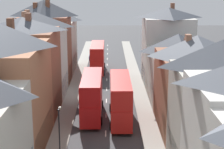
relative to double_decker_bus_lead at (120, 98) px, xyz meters
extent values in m
cube|color=gray|center=(-6.89, 9.64, -2.75)|extent=(2.20, 104.00, 0.14)
cube|color=gray|center=(3.31, 9.64, -2.75)|extent=(2.20, 104.00, 0.14)
cube|color=silver|center=(-1.79, -4.36, -2.81)|extent=(0.14, 1.80, 0.01)
cube|color=silver|center=(-1.79, 1.64, -2.81)|extent=(0.14, 1.80, 0.01)
cube|color=silver|center=(-1.79, 7.64, -2.81)|extent=(0.14, 1.80, 0.01)
cube|color=silver|center=(-1.79, 13.64, -2.81)|extent=(0.14, 1.80, 0.01)
cube|color=silver|center=(-1.79, 19.64, -2.81)|extent=(0.14, 1.80, 0.01)
cube|color=silver|center=(-1.79, 25.64, -2.81)|extent=(0.14, 1.80, 0.01)
cube|color=silver|center=(-1.79, 31.64, -2.81)|extent=(0.14, 1.80, 0.01)
cube|color=silver|center=(-1.79, 37.64, -2.81)|extent=(0.14, 1.80, 0.01)
cube|color=silver|center=(-1.79, 43.64, -2.81)|extent=(0.14, 1.80, 0.01)
cube|color=silver|center=(-1.79, 49.64, -2.81)|extent=(0.14, 1.80, 0.01)
cube|color=silver|center=(-1.79, 55.64, -2.81)|extent=(0.14, 1.80, 0.01)
cube|color=#B2704C|center=(-11.99, -8.08, 2.55)|extent=(8.00, 11.45, 10.74)
cube|color=black|center=(-8.05, -8.08, -1.22)|extent=(0.12, 10.54, 3.20)
cube|color=brown|center=(-11.47, -5.70, 9.75)|extent=(0.60, 0.90, 1.37)
cube|color=brown|center=(-11.99, 1.89, 2.70)|extent=(8.00, 8.48, 11.04)
cube|color=maroon|center=(-8.05, 1.89, -1.22)|extent=(0.12, 7.80, 3.20)
pyramid|color=#474C56|center=(-11.99, 1.89, 9.03)|extent=(8.00, 8.48, 1.62)
cube|color=brown|center=(-11.18, 1.62, 9.68)|extent=(0.60, 0.90, 1.30)
cube|color=brown|center=(-11.62, 3.75, 9.51)|extent=(0.60, 0.90, 0.96)
cube|color=silver|center=(-11.99, 10.14, 2.40)|extent=(8.00, 8.03, 10.44)
cube|color=navy|center=(-8.05, 10.14, -1.22)|extent=(0.12, 7.39, 3.20)
pyramid|color=#474C56|center=(-11.99, 10.14, 8.70)|extent=(8.00, 8.03, 2.14)
cube|color=#99664C|center=(-13.12, 8.18, 9.34)|extent=(0.60, 0.90, 1.28)
cube|color=#99664C|center=(-13.01, 9.63, 9.41)|extent=(0.60, 0.90, 1.42)
cube|color=brown|center=(-11.99, 17.66, 2.84)|extent=(8.00, 7.01, 11.31)
cube|color=black|center=(-8.05, 17.66, -1.22)|extent=(0.12, 6.45, 3.20)
pyramid|color=#474C56|center=(-11.99, 17.66, 9.82)|extent=(8.00, 7.01, 2.65)
cube|color=brown|center=(-11.19, 16.70, 10.51)|extent=(0.60, 0.90, 1.36)
cube|color=brown|center=(-13.21, 16.72, 10.29)|extent=(0.60, 0.90, 0.93)
cube|color=#BCB7A8|center=(-11.99, 26.87, 2.02)|extent=(8.00, 11.40, 9.67)
cube|color=#1E5133|center=(-8.05, 26.87, -1.22)|extent=(0.12, 10.49, 3.20)
pyramid|color=#474C56|center=(-11.99, 26.87, 8.02)|extent=(8.00, 11.40, 2.34)
cube|color=#99664C|center=(-12.99, 29.93, 8.78)|extent=(0.60, 0.90, 1.51)
cube|color=#BCB7A8|center=(8.41, -12.30, 1.97)|extent=(8.00, 7.06, 9.57)
pyramid|color=#474C56|center=(8.41, -12.30, 7.99)|extent=(8.00, 7.06, 2.47)
cube|color=brown|center=(8.41, -3.01, 1.55)|extent=(8.00, 11.51, 8.73)
cube|color=olive|center=(4.47, -3.01, -1.22)|extent=(0.12, 10.59, 3.20)
pyramid|color=#565B66|center=(8.41, -3.01, 7.09)|extent=(8.00, 11.51, 2.36)
cube|color=#99664C|center=(7.39, -3.02, 7.73)|extent=(0.60, 0.90, 1.27)
cube|color=#BCB7A8|center=(8.41, 8.43, 0.73)|extent=(8.00, 11.37, 7.10)
cube|color=maroon|center=(4.47, 8.43, -1.22)|extent=(0.12, 10.46, 3.20)
pyramid|color=#383D47|center=(8.41, 8.43, 5.56)|extent=(8.00, 11.37, 2.54)
cube|color=brown|center=(9.03, 5.56, 6.10)|extent=(0.60, 0.90, 1.09)
cube|color=silver|center=(8.41, 17.79, 2.71)|extent=(8.00, 7.35, 11.06)
cube|color=navy|center=(4.47, 17.79, -1.22)|extent=(0.12, 6.76, 3.20)
pyramid|color=#383D47|center=(8.41, 17.79, 9.05)|extent=(8.00, 7.35, 1.61)
cube|color=brown|center=(9.29, 19.49, 9.77)|extent=(0.60, 0.90, 1.44)
cube|color=red|center=(0.01, -0.02, -1.17)|extent=(2.44, 10.80, 2.50)
cube|color=red|center=(0.01, -0.02, 1.23)|extent=(2.44, 10.58, 2.30)
cube|color=red|center=(0.01, -0.02, 2.43)|extent=(2.39, 10.37, 0.10)
cube|color=#28333D|center=(0.01, 5.33, -0.97)|extent=(2.20, 0.10, 1.20)
cube|color=#28333D|center=(0.01, 5.33, 1.33)|extent=(2.20, 0.10, 1.10)
cube|color=#28333D|center=(-1.18, -0.02, -0.92)|extent=(0.06, 9.18, 0.90)
cube|color=#28333D|center=(-1.18, -0.02, 1.33)|extent=(0.06, 9.18, 0.90)
cube|color=yellow|center=(0.01, 5.33, 2.13)|extent=(1.34, 0.08, 0.32)
cylinder|color=black|center=(-1.21, 3.32, -2.32)|extent=(0.30, 1.00, 1.00)
cylinder|color=black|center=(1.23, 3.32, -2.32)|extent=(0.30, 1.00, 1.00)
cylinder|color=black|center=(-1.21, -2.99, -2.32)|extent=(0.30, 1.00, 1.00)
cylinder|color=black|center=(1.23, -2.99, -2.32)|extent=(0.30, 1.00, 1.00)
cube|color=red|center=(-3.59, 1.31, -1.17)|extent=(2.44, 10.80, 2.50)
cube|color=red|center=(-3.59, 1.31, 1.23)|extent=(2.44, 10.58, 2.30)
cube|color=red|center=(-3.59, 1.31, 2.43)|extent=(2.39, 10.37, 0.10)
cube|color=#28333D|center=(-3.59, 6.66, -0.97)|extent=(2.20, 0.10, 1.20)
cube|color=#28333D|center=(-3.59, 6.66, 1.33)|extent=(2.20, 0.10, 1.10)
cube|color=#28333D|center=(-4.78, 1.31, -0.92)|extent=(0.06, 9.18, 0.90)
cube|color=#28333D|center=(-4.78, 1.31, 1.33)|extent=(0.06, 9.18, 0.90)
cube|color=yellow|center=(-3.59, 6.66, 2.13)|extent=(1.34, 0.08, 0.32)
cylinder|color=black|center=(-4.81, 4.66, -2.32)|extent=(0.30, 1.00, 1.00)
cylinder|color=black|center=(-2.37, 4.66, -2.32)|extent=(0.30, 1.00, 1.00)
cylinder|color=black|center=(-4.81, -1.66, -2.32)|extent=(0.30, 1.00, 1.00)
cylinder|color=black|center=(-2.37, -1.66, -2.32)|extent=(0.30, 1.00, 1.00)
cube|color=red|center=(-3.59, 25.56, -1.17)|extent=(2.44, 10.80, 2.50)
cube|color=red|center=(-3.59, 25.56, 1.23)|extent=(2.44, 10.58, 2.30)
cube|color=red|center=(-3.59, 25.56, 2.43)|extent=(2.39, 10.37, 0.10)
cube|color=#28333D|center=(-3.59, 30.91, -0.97)|extent=(2.20, 0.10, 1.20)
cube|color=#28333D|center=(-3.59, 30.91, 1.33)|extent=(2.20, 0.10, 1.10)
cube|color=#28333D|center=(-4.78, 25.56, -0.92)|extent=(0.06, 9.18, 0.90)
cube|color=#28333D|center=(-4.78, 25.56, 1.33)|extent=(0.06, 9.18, 0.90)
cube|color=yellow|center=(-3.59, 30.91, 2.13)|extent=(1.34, 0.08, 0.32)
cylinder|color=black|center=(-4.81, 28.91, -2.32)|extent=(0.30, 1.00, 1.00)
cylinder|color=black|center=(-2.37, 28.91, -2.32)|extent=(0.30, 1.00, 1.00)
cylinder|color=black|center=(-4.81, 22.59, -2.32)|extent=(0.30, 1.00, 1.00)
cylinder|color=black|center=(-2.37, 22.59, -2.32)|extent=(0.30, 1.00, 1.00)
cube|color=silver|center=(-3.59, 12.74, -2.16)|extent=(1.70, 4.41, 0.70)
cube|color=#28333D|center=(-3.59, 12.52, -1.50)|extent=(1.46, 2.20, 0.60)
cylinder|color=black|center=(-4.44, 14.11, -2.51)|extent=(0.20, 0.62, 0.62)
cylinder|color=black|center=(-2.74, 14.11, -2.51)|extent=(0.20, 0.62, 0.62)
cylinder|color=black|center=(-4.44, 11.37, -2.51)|extent=(0.20, 0.62, 0.62)
cylinder|color=black|center=(-2.74, 11.37, -2.51)|extent=(0.20, 0.62, 0.62)
cube|color=maroon|center=(-3.59, 37.47, -2.18)|extent=(1.70, 3.88, 0.66)
cube|color=#28333D|center=(-3.59, 37.28, -1.55)|extent=(1.46, 1.94, 0.60)
cylinder|color=black|center=(-4.44, 38.67, -2.51)|extent=(0.20, 0.62, 0.62)
cylinder|color=black|center=(-2.74, 38.67, -2.51)|extent=(0.20, 0.62, 0.62)
cylinder|color=black|center=(-4.44, 36.27, -2.51)|extent=(0.20, 0.62, 0.62)
cylinder|color=black|center=(-2.74, 36.27, -2.51)|extent=(0.20, 0.62, 0.62)
cube|color=#B7BABF|center=(-4.89, 17.00, -2.12)|extent=(1.70, 4.06, 0.77)
cube|color=#28333D|center=(-4.89, 16.80, -1.43)|extent=(1.46, 2.03, 0.60)
cylinder|color=black|center=(-5.74, 18.26, -2.51)|extent=(0.20, 0.62, 0.62)
cylinder|color=black|center=(-4.04, 18.26, -2.51)|extent=(0.20, 0.62, 0.62)
cylinder|color=black|center=(-5.74, 15.74, -2.51)|extent=(0.20, 0.62, 0.62)
cylinder|color=black|center=(-4.04, 15.74, -2.51)|extent=(0.20, 0.62, 0.62)
cube|color=navy|center=(-4.89, 37.84, -2.12)|extent=(1.70, 4.18, 0.77)
cube|color=#28333D|center=(-4.89, 37.63, -1.44)|extent=(1.46, 2.09, 0.60)
cylinder|color=black|center=(-5.74, 39.13, -2.51)|extent=(0.20, 0.62, 0.62)
cylinder|color=black|center=(-4.04, 39.13, -2.51)|extent=(0.20, 0.62, 0.62)
cylinder|color=black|center=(-5.74, 36.54, -2.51)|extent=(0.20, 0.62, 0.62)
cylinder|color=black|center=(-4.04, 36.54, -2.51)|extent=(0.20, 0.62, 0.62)
cylinder|color=black|center=(-6.04, -11.64, -0.07)|extent=(0.12, 0.12, 5.50)
cylinder|color=black|center=(-6.04, -11.19, 2.58)|extent=(0.08, 0.90, 0.08)
cube|color=beige|center=(-6.04, -10.74, 2.50)|extent=(0.20, 0.32, 0.20)
camera|label=1|loc=(-1.39, -44.07, 14.14)|focal=60.00mm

